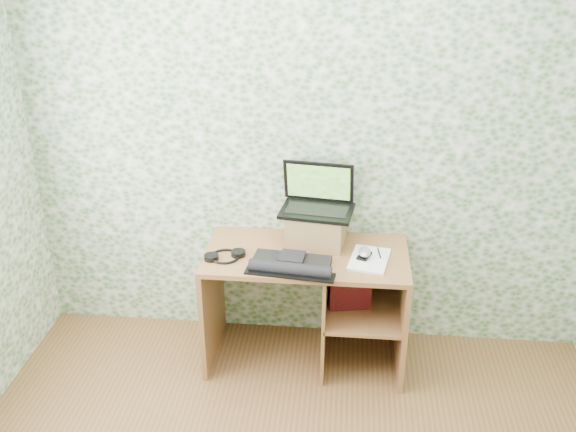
# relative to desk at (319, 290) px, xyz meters

# --- Properties ---
(wall_back) EXTENTS (3.50, 0.00, 3.50)m
(wall_back) POSITION_rel_desk_xyz_m (-0.08, 0.28, 0.82)
(wall_back) COLOR silver
(wall_back) RESTS_ON ground
(desk) EXTENTS (1.20, 0.60, 0.75)m
(desk) POSITION_rel_desk_xyz_m (0.00, 0.00, 0.00)
(desk) COLOR brown
(desk) RESTS_ON floor
(riser) EXTENTS (0.37, 0.32, 0.20)m
(riser) POSITION_rel_desk_xyz_m (-0.03, 0.12, 0.37)
(riser) COLOR brown
(riser) RESTS_ON desk
(laptop) EXTENTS (0.46, 0.35, 0.28)m
(laptop) POSITION_rel_desk_xyz_m (-0.03, 0.16, 0.54)
(laptop) COLOR black
(laptop) RESTS_ON riser
(keyboard) EXTENTS (0.51, 0.30, 0.07)m
(keyboard) POSITION_rel_desk_xyz_m (-0.15, -0.21, 0.29)
(keyboard) COLOR black
(keyboard) RESTS_ON desk
(headphones) EXTENTS (0.23, 0.23, 0.03)m
(headphones) POSITION_rel_desk_xyz_m (-0.55, -0.13, 0.28)
(headphones) COLOR black
(headphones) RESTS_ON desk
(notepad) EXTENTS (0.26, 0.33, 0.01)m
(notepad) POSITION_rel_desk_xyz_m (0.29, -0.08, 0.28)
(notepad) COLOR silver
(notepad) RESTS_ON desk
(mouse) EXTENTS (0.11, 0.13, 0.04)m
(mouse) POSITION_rel_desk_xyz_m (0.26, -0.06, 0.30)
(mouse) COLOR #B8B8BA
(mouse) RESTS_ON notepad
(pen) EXTENTS (0.02, 0.13, 0.01)m
(pen) POSITION_rel_desk_xyz_m (0.35, -0.01, 0.29)
(pen) COLOR black
(pen) RESTS_ON notepad
(red_box) EXTENTS (0.26, 0.13, 0.30)m
(red_box) POSITION_rel_desk_xyz_m (0.19, -0.03, 0.06)
(red_box) COLOR maroon
(red_box) RESTS_ON desk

